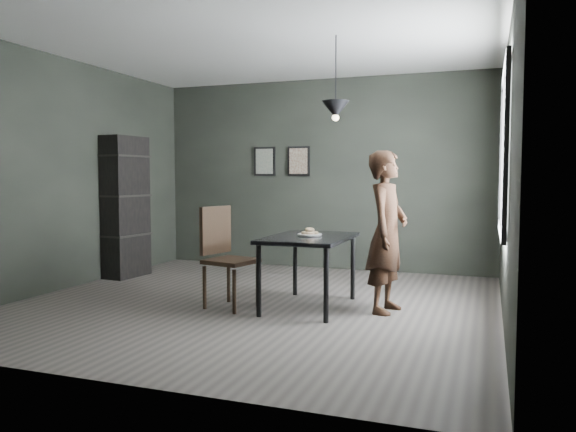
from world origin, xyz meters
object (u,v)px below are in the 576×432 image
(white_plate, at_px, (310,235))
(wood_chair, at_px, (224,250))
(cafe_table, at_px, (309,244))
(shelf_unit, at_px, (125,207))
(woman, at_px, (387,232))
(pendant_lamp, at_px, (336,110))

(white_plate, height_order, wood_chair, wood_chair)
(cafe_table, height_order, white_plate, white_plate)
(shelf_unit, bearing_deg, woman, -7.19)
(woman, height_order, shelf_unit, shelf_unit)
(cafe_table, bearing_deg, wood_chair, -162.89)
(cafe_table, bearing_deg, pendant_lamp, 21.80)
(pendant_lamp, bearing_deg, wood_chair, -161.80)
(wood_chair, bearing_deg, shelf_unit, 164.06)
(woman, xyz_separation_m, pendant_lamp, (-0.54, 0.01, 1.24))
(cafe_table, height_order, pendant_lamp, pendant_lamp)
(woman, relative_size, shelf_unit, 0.85)
(woman, height_order, wood_chair, woman)
(white_plate, relative_size, wood_chair, 0.22)
(cafe_table, xyz_separation_m, white_plate, (-0.00, 0.03, 0.08))
(cafe_table, xyz_separation_m, woman, (0.79, 0.09, 0.14))
(white_plate, height_order, pendant_lamp, pendant_lamp)
(woman, relative_size, wood_chair, 1.54)
(white_plate, distance_m, shelf_unit, 3.05)
(woman, xyz_separation_m, wood_chair, (-1.64, -0.35, -0.21))
(cafe_table, relative_size, shelf_unit, 0.63)
(shelf_unit, distance_m, pendant_lamp, 3.45)
(white_plate, bearing_deg, cafe_table, -88.20)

